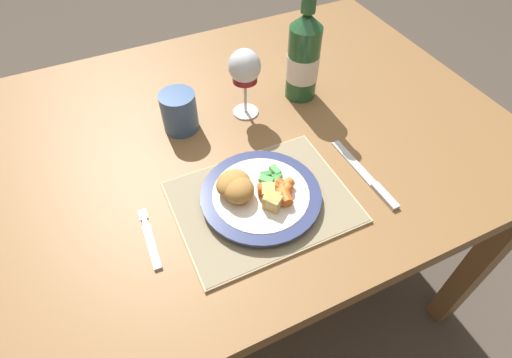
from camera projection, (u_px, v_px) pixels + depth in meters
ground_plane at (231, 286)px, 1.46m from camera, size 6.00×6.00×0.00m
dining_table at (218, 163)px, 0.97m from camera, size 1.35×0.91×0.74m
placemat at (263, 202)px, 0.77m from camera, size 0.33×0.26×0.01m
dinner_plate at (261, 196)px, 0.77m from camera, size 0.23×0.23×0.02m
breaded_croquettes at (236, 186)px, 0.74m from camera, size 0.08×0.09×0.04m
green_beans_pile at (273, 180)px, 0.77m from camera, size 0.05×0.08×0.02m
glazed_carrots at (279, 191)px, 0.75m from camera, size 0.08×0.07×0.02m
fork at (151, 242)px, 0.72m from camera, size 0.02×0.14×0.01m
table_knife at (369, 179)px, 0.81m from camera, size 0.02×0.21×0.01m
wine_glass at (245, 69)px, 0.87m from camera, size 0.07×0.07×0.17m
bottle at (303, 56)px, 0.93m from camera, size 0.08×0.08×0.29m
roast_potatoes at (271, 199)px, 0.73m from camera, size 0.04×0.06×0.03m
drinking_cup at (179, 111)px, 0.89m from camera, size 0.08×0.08×0.09m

